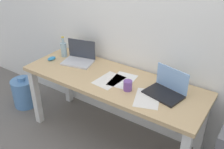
% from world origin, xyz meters
% --- Properties ---
extents(ground_plane, '(8.00, 8.00, 0.00)m').
position_xyz_m(ground_plane, '(0.00, 0.00, 0.00)').
color(ground_plane, slate).
extents(back_wall, '(5.20, 0.08, 2.60)m').
position_xyz_m(back_wall, '(0.00, 0.38, 1.30)').
color(back_wall, white).
rests_on(back_wall, ground).
extents(desk, '(1.86, 0.65, 0.75)m').
position_xyz_m(desk, '(0.00, 0.00, 0.65)').
color(desk, tan).
rests_on(desk, ground).
extents(laptop_left, '(0.36, 0.29, 0.23)m').
position_xyz_m(laptop_left, '(-0.51, 0.11, 0.80)').
color(laptop_left, silver).
rests_on(laptop_left, desk).
extents(laptop_right, '(0.37, 0.29, 0.23)m').
position_xyz_m(laptop_right, '(0.54, 0.05, 0.80)').
color(laptop_right, black).
rests_on(laptop_right, desk).
extents(beer_bottle, '(0.07, 0.07, 0.24)m').
position_xyz_m(beer_bottle, '(-0.75, 0.12, 0.84)').
color(beer_bottle, '#99B7C1').
rests_on(beer_bottle, desk).
extents(computer_mouse, '(0.07, 0.10, 0.03)m').
position_xyz_m(computer_mouse, '(-0.80, -0.03, 0.77)').
color(computer_mouse, '#338CC6').
rests_on(computer_mouse, desk).
extents(coffee_mug, '(0.08, 0.08, 0.09)m').
position_xyz_m(coffee_mug, '(0.23, -0.08, 0.80)').
color(coffee_mug, '#724799').
rests_on(coffee_mug, desk).
extents(paper_sheet_front_right, '(0.30, 0.35, 0.00)m').
position_xyz_m(paper_sheet_front_right, '(0.44, -0.11, 0.75)').
color(paper_sheet_front_right, white).
rests_on(paper_sheet_front_right, desk).
extents(paper_sheet_center, '(0.23, 0.31, 0.00)m').
position_xyz_m(paper_sheet_center, '(-0.01, -0.04, 0.75)').
color(paper_sheet_center, white).
rests_on(paper_sheet_center, desk).
extents(paper_sheet_near_back, '(0.24, 0.32, 0.00)m').
position_xyz_m(paper_sheet_near_back, '(0.10, 0.04, 0.75)').
color(paper_sheet_near_back, white).
rests_on(paper_sheet_near_back, desk).
extents(water_cooler_jug, '(0.30, 0.30, 0.42)m').
position_xyz_m(water_cooler_jug, '(-1.29, -0.13, 0.19)').
color(water_cooler_jug, '#598CC6').
rests_on(water_cooler_jug, ground).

